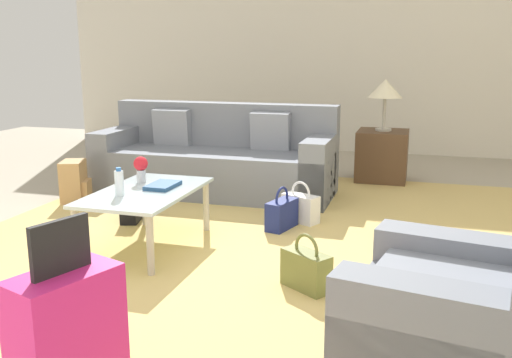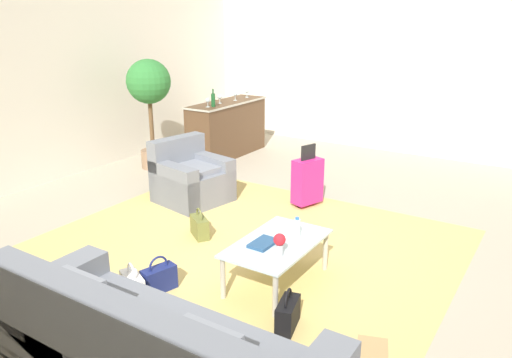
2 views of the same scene
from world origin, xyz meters
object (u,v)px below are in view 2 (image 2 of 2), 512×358
wine_glass_left_of_centre (220,97)px  potted_ficus (149,92)px  flower_vase (280,242)px  wine_glass_leftmost (208,101)px  coffee_table (277,247)px  bar_console (227,128)px  handbag_olive (200,226)px  suitcase_magenta (307,180)px  wine_glass_rightmost (247,92)px  handbag_navy (159,278)px  coffee_table_book (263,243)px  handbag_white (133,286)px  armchair (190,180)px  water_bottle (297,228)px  handbag_black (288,314)px  wine_bottle_green (213,100)px  wine_glass_right_of_centre (235,94)px

wine_glass_left_of_centre → potted_ficus: size_ratio=0.09×
flower_vase → wine_glass_leftmost: 4.50m
wine_glass_left_of_centre → potted_ficus: bearing=151.4°
coffee_table → flower_vase: size_ratio=5.33×
bar_console → handbag_olive: 3.58m
wine_glass_leftmost → suitcase_magenta: size_ratio=0.18×
wine_glass_rightmost → handbag_navy: wine_glass_rightmost is taller
coffee_table_book → suitcase_magenta: bearing=17.5°
wine_glass_rightmost → wine_glass_leftmost: bearing=-179.4°
suitcase_magenta → handbag_white: 2.97m
bar_console → handbag_navy: bearing=-151.9°
armchair → water_bottle: (-1.11, -2.26, 0.23)m
handbag_navy → potted_ficus: (2.91, 2.85, 1.15)m
wine_glass_leftmost → handbag_navy: (-3.61, -2.20, -0.97)m
wine_glass_rightmost → potted_ficus: size_ratio=0.09×
coffee_table → coffee_table_book: coffee_table_book is taller
wine_glass_left_of_centre → handbag_olive: 3.53m
coffee_table_book → potted_ficus: potted_ficus is taller
flower_vase → handbag_black: flower_vase is taller
coffee_table → wine_bottle_green: 4.28m
wine_glass_rightmost → handbag_black: size_ratio=0.43×
coffee_table → wine_glass_rightmost: bearing=36.7°
coffee_table_book → wine_glass_right_of_centre: (3.82, 2.97, 0.64)m
suitcase_magenta → handbag_olive: bearing=159.4°
wine_glass_left_of_centre → wine_bottle_green: 0.35m
wine_bottle_green → handbag_navy: 4.37m
water_bottle → suitcase_magenta: (1.80, 0.80, -0.17)m
bar_console → wine_glass_right_of_centre: size_ratio=11.45×
wine_bottle_green → handbag_white: 4.51m
bar_console → wine_bottle_green: bearing=-168.4°
wine_glass_leftmost → wine_glass_rightmost: (1.21, 0.01, 0.00)m
wine_glass_rightmost → handbag_white: size_ratio=0.43×
handbag_olive → potted_ficus: (1.77, 2.41, 1.15)m
coffee_table_book → wine_glass_right_of_centre: bearing=39.0°
wine_glass_left_of_centre → handbag_white: 4.85m
wine_bottle_green → handbag_olive: bearing=-146.2°
wine_glass_leftmost → suitcase_magenta: (-0.90, -2.35, -0.74)m
handbag_black → handbag_white: bearing=104.9°
coffee_table → handbag_navy: (-0.71, 0.85, -0.25)m
wine_glass_rightmost → handbag_black: bearing=-143.2°
wine_glass_rightmost → suitcase_magenta: wine_glass_rightmost is taller
coffee_table_book → wine_glass_leftmost: (3.02, 2.97, 0.64)m
suitcase_magenta → wine_glass_left_of_centre: bearing=61.6°
flower_vase → wine_bottle_green: size_ratio=0.68×
handbag_navy → handbag_olive: 1.22m
handbag_white → handbag_olive: size_ratio=1.00×
handbag_olive → potted_ficus: size_ratio=0.20×
flower_vase → wine_glass_rightmost: wine_glass_rightmost is taller
wine_glass_leftmost → handbag_navy: wine_glass_leftmost is taller
wine_bottle_green → suitcase_magenta: (-0.97, -2.29, -0.75)m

